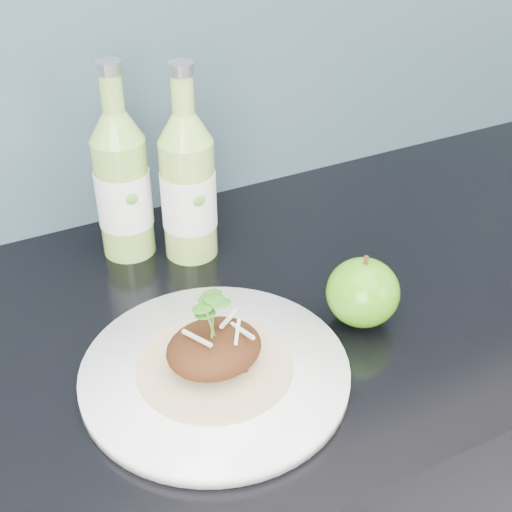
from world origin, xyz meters
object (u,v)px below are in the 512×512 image
object	(u,v)px
green_apple	(363,292)
cider_bottle_right	(188,187)
cider_bottle_left	(123,185)
dinner_plate	(215,373)

from	to	relation	value
green_apple	cider_bottle_right	world-z (taller)	cider_bottle_right
cider_bottle_left	cider_bottle_right	world-z (taller)	same
green_apple	cider_bottle_right	bearing A→B (deg)	118.56
dinner_plate	green_apple	distance (m)	0.20
dinner_plate	cider_bottle_left	bearing A→B (deg)	90.24
dinner_plate	cider_bottle_right	world-z (taller)	cider_bottle_right
dinner_plate	green_apple	size ratio (longest dim) A/B	3.48
cider_bottle_right	dinner_plate	bearing A→B (deg)	-91.03
green_apple	cider_bottle_left	xyz separation A→B (m)	(-0.20, 0.27, 0.06)
dinner_plate	cider_bottle_left	xyz separation A→B (m)	(-0.00, 0.28, 0.09)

